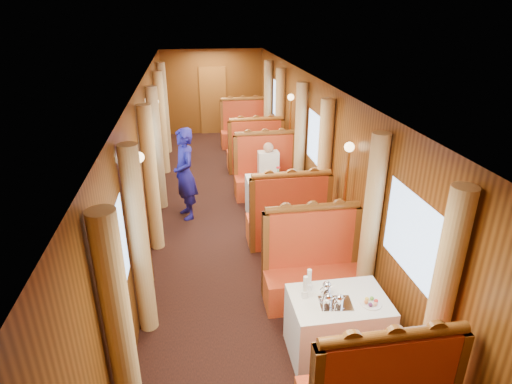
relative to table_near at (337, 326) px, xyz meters
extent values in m
cube|color=brown|center=(-0.75, 9.47, 0.62)|extent=(0.80, 0.04, 2.00)
cube|color=white|center=(0.00, 0.00, 0.00)|extent=(1.05, 0.72, 0.75)
cube|color=#AF1A13|center=(0.00, -1.17, 0.48)|extent=(1.30, 0.12, 0.80)
cylinder|color=brown|center=(0.00, -1.17, 0.92)|extent=(1.23, 0.10, 0.10)
cube|color=#AF1A13|center=(0.00, 0.95, -0.15)|extent=(1.30, 0.55, 0.45)
cube|color=#AF1A13|center=(0.00, 1.17, 0.48)|extent=(1.30, 0.12, 0.80)
cylinder|color=brown|center=(0.00, 1.17, 0.92)|extent=(1.23, 0.10, 0.10)
cube|color=white|center=(0.00, 3.50, 0.00)|extent=(1.05, 0.72, 0.75)
cube|color=#AF1A13|center=(0.00, 2.55, -0.15)|extent=(1.30, 0.55, 0.45)
cube|color=#AF1A13|center=(0.00, 2.33, 0.48)|extent=(1.30, 0.12, 0.80)
cylinder|color=brown|center=(0.00, 2.33, 0.92)|extent=(1.23, 0.10, 0.10)
cube|color=#AF1A13|center=(0.00, 4.45, -0.15)|extent=(1.30, 0.55, 0.45)
cube|color=#AF1A13|center=(0.00, 4.67, 0.48)|extent=(1.30, 0.12, 0.80)
cylinder|color=brown|center=(0.00, 4.67, 0.92)|extent=(1.23, 0.10, 0.10)
cube|color=white|center=(0.00, 7.00, 0.00)|extent=(1.05, 0.72, 0.75)
cube|color=#AF1A13|center=(0.00, 6.05, -0.15)|extent=(1.30, 0.55, 0.45)
cube|color=#AF1A13|center=(0.00, 5.83, 0.48)|extent=(1.30, 0.12, 0.80)
cylinder|color=brown|center=(0.00, 5.83, 0.92)|extent=(1.23, 0.10, 0.10)
cube|color=#AF1A13|center=(0.00, 7.95, -0.15)|extent=(1.30, 0.55, 0.45)
cube|color=#AF1A13|center=(0.00, 8.16, 0.48)|extent=(1.30, 0.12, 0.80)
cylinder|color=brown|center=(0.00, 8.16, 0.92)|extent=(1.23, 0.10, 0.10)
cube|color=silver|center=(-0.07, -0.08, 0.38)|extent=(0.37, 0.30, 0.01)
cylinder|color=white|center=(0.30, -0.14, 0.38)|extent=(0.22, 0.22, 0.01)
cylinder|color=white|center=(-0.37, 0.09, 0.42)|extent=(0.08, 0.08, 0.08)
cylinder|color=white|center=(-0.37, 0.09, 0.55)|extent=(0.05, 0.05, 0.18)
cylinder|color=white|center=(-0.29, 0.21, 0.42)|extent=(0.08, 0.08, 0.08)
cylinder|color=white|center=(-0.29, 0.21, 0.55)|extent=(0.05, 0.05, 0.18)
cylinder|color=silver|center=(0.04, 3.49, 0.45)|extent=(0.06, 0.06, 0.14)
cylinder|color=silver|center=(0.00, 7.01, 0.45)|extent=(0.06, 0.06, 0.14)
cylinder|color=#DDB471|center=(-2.13, -0.78, 0.80)|extent=(0.22, 0.22, 2.35)
cylinder|color=#DDB471|center=(-2.13, 0.78, 0.80)|extent=(0.22, 0.22, 2.35)
cylinder|color=#DDB471|center=(0.63, -0.78, 0.80)|extent=(0.22, 0.22, 2.35)
cylinder|color=#DDB471|center=(0.63, 0.78, 0.80)|extent=(0.22, 0.22, 2.35)
cylinder|color=#DDB471|center=(-2.13, 2.72, 0.80)|extent=(0.22, 0.22, 2.35)
cylinder|color=#DDB471|center=(-2.13, 4.28, 0.80)|extent=(0.22, 0.22, 2.35)
cylinder|color=#DDB471|center=(0.63, 2.72, 0.80)|extent=(0.22, 0.22, 2.35)
cylinder|color=#DDB471|center=(0.63, 4.28, 0.80)|extent=(0.22, 0.22, 2.35)
cylinder|color=#DDB471|center=(-2.13, 6.22, 0.80)|extent=(0.22, 0.22, 2.35)
cylinder|color=#DDB471|center=(-2.13, 7.78, 0.80)|extent=(0.22, 0.22, 2.35)
cylinder|color=#DDB471|center=(0.63, 6.22, 0.80)|extent=(0.22, 0.22, 2.35)
cylinder|color=#DDB471|center=(0.63, 7.78, 0.80)|extent=(0.22, 0.22, 2.35)
cylinder|color=#BF8C3F|center=(-2.15, 1.75, 0.55)|extent=(0.04, 0.04, 1.85)
sphere|color=#FFD18C|center=(-2.15, 1.75, 1.50)|extent=(0.14, 0.14, 0.14)
cylinder|color=#BF8C3F|center=(0.65, 1.75, 0.55)|extent=(0.04, 0.04, 1.85)
sphere|color=#FFD18C|center=(0.65, 1.75, 1.50)|extent=(0.14, 0.14, 0.14)
cylinder|color=#BF8C3F|center=(-2.15, 5.25, 0.55)|extent=(0.04, 0.04, 1.85)
sphere|color=#FFD18C|center=(-2.15, 5.25, 1.50)|extent=(0.14, 0.14, 0.14)
cylinder|color=#BF8C3F|center=(0.65, 5.25, 0.55)|extent=(0.04, 0.04, 1.85)
sphere|color=#FFD18C|center=(0.65, 5.25, 1.50)|extent=(0.14, 0.14, 0.14)
imported|color=navy|center=(-1.63, 3.76, 0.48)|extent=(0.57, 0.71, 1.70)
cube|color=beige|center=(0.00, 4.28, 0.38)|extent=(0.40, 0.24, 0.55)
sphere|color=tan|center=(0.00, 4.28, 0.74)|extent=(0.20, 0.20, 0.20)
cube|color=beige|center=(0.00, 4.11, 0.15)|extent=(0.36, 0.30, 0.14)
camera|label=1|loc=(-1.47, -3.57, 3.28)|focal=30.00mm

